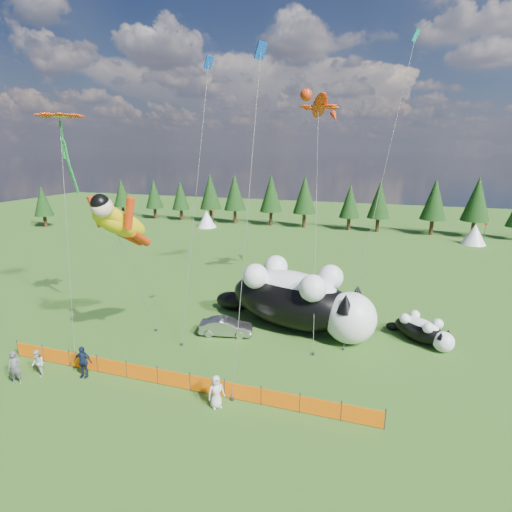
{
  "coord_description": "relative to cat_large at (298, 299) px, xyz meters",
  "views": [
    {
      "loc": [
        10.25,
        -19.89,
        12.59
      ],
      "look_at": [
        2.43,
        4.0,
        5.87
      ],
      "focal_mm": 28.0,
      "sensor_mm": 36.0,
      "label": 1
    }
  ],
  "objects": [
    {
      "name": "car",
      "position": [
        -4.47,
        -2.77,
        -1.63
      ],
      "size": [
        3.87,
        2.02,
        1.21
      ],
      "primitive_type": "imported",
      "rotation": [
        0.0,
        0.0,
        1.78
      ],
      "color": "#AAABAF",
      "rests_on": "ground"
    },
    {
      "name": "flower_kite",
      "position": [
        -14.51,
        -5.14,
        12.25
      ],
      "size": [
        3.95,
        5.19,
        14.99
      ],
      "color": "red",
      "rests_on": "ground"
    },
    {
      "name": "gecko_kite",
      "position": [
        -0.12,
        6.85,
        13.69
      ],
      "size": [
        4.64,
        13.96,
        19.09
      ],
      "color": "red",
      "rests_on": "ground"
    },
    {
      "name": "diamond_kite_c",
      "position": [
        -0.81,
        -6.66,
        14.14
      ],
      "size": [
        0.9,
        3.8,
        17.95
      ],
      "color": "#0B42AB",
      "rests_on": "ground"
    },
    {
      "name": "spectator_c",
      "position": [
        -10.16,
        -10.25,
        -1.29
      ],
      "size": [
        1.17,
        0.7,
        1.89
      ],
      "primitive_type": "imported",
      "rotation": [
        0.0,
        0.0,
        0.12
      ],
      "color": "#141E37",
      "rests_on": "ground"
    },
    {
      "name": "diamond_kite_b",
      "position": [
        6.19,
        2.25,
        15.75
      ],
      "size": [
        3.14,
        5.61,
        20.38
      ],
      "color": "#0C9786",
      "rests_on": "ground"
    },
    {
      "name": "festival_tents",
      "position": [
        6.25,
        33.41,
        -0.84
      ],
      "size": [
        50.0,
        3.2,
        2.8
      ],
      "primitive_type": null,
      "color": "white",
      "rests_on": "ground"
    },
    {
      "name": "ground",
      "position": [
        -4.75,
        -6.59,
        -2.24
      ],
      "size": [
        160.0,
        160.0,
        0.0
      ],
      "primitive_type": "plane",
      "color": "#0B3509",
      "rests_on": "ground"
    },
    {
      "name": "tree_line",
      "position": [
        -4.75,
        38.41,
        1.76
      ],
      "size": [
        90.0,
        4.0,
        8.0
      ],
      "primitive_type": null,
      "color": "black",
      "rests_on": "ground"
    },
    {
      "name": "cat_small",
      "position": [
        8.5,
        0.32,
        -1.38
      ],
      "size": [
        4.27,
        3.71,
        1.81
      ],
      "rotation": [
        0.0,
        0.0,
        -0.67
      ],
      "color": "black",
      "rests_on": "ground"
    },
    {
      "name": "diamond_kite_a",
      "position": [
        -6.25,
        -0.72,
        15.06
      ],
      "size": [
        0.81,
        5.28,
        19.03
      ],
      "color": "#0B42AB",
      "rests_on": "ground"
    },
    {
      "name": "safety_fence",
      "position": [
        -4.75,
        -9.59,
        -1.73
      ],
      "size": [
        22.06,
        0.06,
        1.1
      ],
      "color": "#262626",
      "rests_on": "ground"
    },
    {
      "name": "superhero_kite",
      "position": [
        -9.38,
        -6.85,
        6.14
      ],
      "size": [
        5.06,
        5.83,
        10.78
      ],
      "color": "#D5BB0B",
      "rests_on": "ground"
    },
    {
      "name": "spectator_a",
      "position": [
        -13.21,
        -12.0,
        -1.26
      ],
      "size": [
        0.85,
        0.74,
        1.96
      ],
      "primitive_type": "imported",
      "rotation": [
        0.0,
        0.0,
        0.47
      ],
      "color": "#545559",
      "rests_on": "ground"
    },
    {
      "name": "cat_large",
      "position": [
        0.0,
        0.0,
        0.0
      ],
      "size": [
        12.78,
        7.12,
        4.71
      ],
      "rotation": [
        0.0,
        0.0,
        -0.29
      ],
      "color": "black",
      "rests_on": "ground"
    },
    {
      "name": "spectator_e",
      "position": [
        -1.84,
        -10.45,
        -1.36
      ],
      "size": [
        1.0,
        0.99,
        1.75
      ],
      "primitive_type": "imported",
      "rotation": [
        0.0,
        0.0,
        0.75
      ],
      "color": "silver",
      "rests_on": "ground"
    },
    {
      "name": "spectator_b",
      "position": [
        -12.66,
        -11.01,
        -1.43
      ],
      "size": [
        0.91,
        0.81,
        1.6
      ],
      "primitive_type": "imported",
      "rotation": [
        0.0,
        0.0,
        -0.56
      ],
      "color": "silver",
      "rests_on": "ground"
    }
  ]
}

